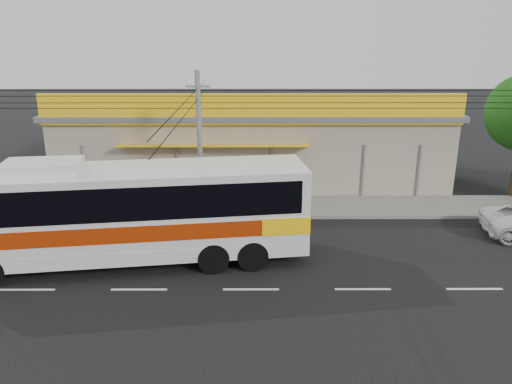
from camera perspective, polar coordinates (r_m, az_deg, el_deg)
ground at (r=20.35m, az=-0.53°, el=-7.64°), size 120.00×120.00×0.00m
sidewalk at (r=25.85m, az=-0.46°, el=-1.69°), size 30.00×3.20×0.15m
lane_markings at (r=18.13m, az=-0.58°, el=-11.08°), size 50.00×0.12×0.01m
storefront_building at (r=30.57m, az=-0.43°, el=5.78°), size 22.60×9.20×5.70m
coach_bus at (r=19.76m, az=-13.95°, el=-1.83°), size 14.10×4.75×4.26m
motorbike_red at (r=27.62m, az=-24.87°, el=-0.77°), size 2.18×1.36×1.08m
utility_pole at (r=22.85m, az=-6.63°, el=10.56°), size 34.00×14.00×7.13m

